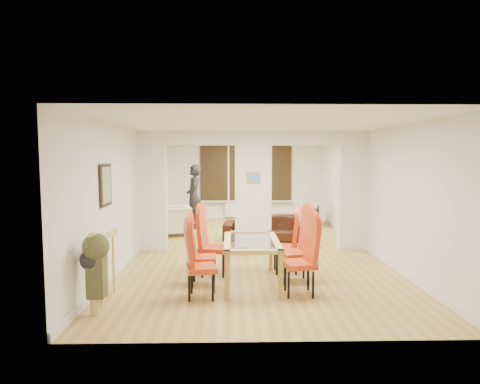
{
  "coord_description": "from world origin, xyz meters",
  "views": [
    {
      "loc": [
        -0.48,
        -8.77,
        2.05
      ],
      "look_at": [
        -0.28,
        0.6,
        1.22
      ],
      "focal_mm": 30.0,
      "sensor_mm": 36.0,
      "label": 1
    }
  ],
  "objects_px": {
    "dining_chair_rb": "(295,248)",
    "dining_table": "(251,262)",
    "dining_chair_lb": "(203,254)",
    "bowl": "(260,220)",
    "coffee_table": "(252,226)",
    "television": "(314,216)",
    "armchair": "(174,220)",
    "dining_chair_rc": "(285,243)",
    "dining_chair_lc": "(213,244)",
    "dining_chair_ra": "(299,258)",
    "dining_chair_la": "(202,263)",
    "sofa": "(265,227)",
    "person": "(194,196)",
    "bottle": "(260,216)"
  },
  "relations": [
    {
      "from": "sofa",
      "to": "armchair",
      "type": "relative_size",
      "value": 2.43
    },
    {
      "from": "dining_table",
      "to": "dining_chair_lc",
      "type": "relative_size",
      "value": 1.42
    },
    {
      "from": "television",
      "to": "dining_chair_rc",
      "type": "bearing_deg",
      "value": 175.39
    },
    {
      "from": "armchair",
      "to": "person",
      "type": "relative_size",
      "value": 0.46
    },
    {
      "from": "dining_chair_la",
      "to": "dining_chair_rb",
      "type": "relative_size",
      "value": 0.92
    },
    {
      "from": "dining_table",
      "to": "bowl",
      "type": "xyz_separation_m",
      "value": [
        0.48,
        4.86,
        -0.09
      ]
    },
    {
      "from": "armchair",
      "to": "bottle",
      "type": "relative_size",
      "value": 2.95
    },
    {
      "from": "dining_chair_ra",
      "to": "television",
      "type": "xyz_separation_m",
      "value": [
        1.48,
        5.97,
        -0.27
      ]
    },
    {
      "from": "dining_chair_lb",
      "to": "bowl",
      "type": "relative_size",
      "value": 4.37
    },
    {
      "from": "dining_chair_lb",
      "to": "person",
      "type": "distance_m",
      "value": 5.22
    },
    {
      "from": "dining_chair_rc",
      "to": "armchair",
      "type": "bearing_deg",
      "value": 136.52
    },
    {
      "from": "person",
      "to": "television",
      "type": "xyz_separation_m",
      "value": [
        3.55,
        0.32,
        -0.63
      ]
    },
    {
      "from": "dining_chair_lc",
      "to": "coffee_table",
      "type": "relative_size",
      "value": 1.02
    },
    {
      "from": "coffee_table",
      "to": "bottle",
      "type": "distance_m",
      "value": 0.34
    },
    {
      "from": "dining_chair_la",
      "to": "dining_chair_rc",
      "type": "xyz_separation_m",
      "value": [
        1.39,
        1.25,
        0.0
      ]
    },
    {
      "from": "dining_chair_la",
      "to": "sofa",
      "type": "height_order",
      "value": "dining_chair_la"
    },
    {
      "from": "dining_chair_rb",
      "to": "coffee_table",
      "type": "relative_size",
      "value": 1.05
    },
    {
      "from": "person",
      "to": "coffee_table",
      "type": "bearing_deg",
      "value": 69.41
    },
    {
      "from": "dining_chair_rb",
      "to": "dining_chair_rc",
      "type": "distance_m",
      "value": 0.56
    },
    {
      "from": "dining_table",
      "to": "armchair",
      "type": "distance_m",
      "value": 4.49
    },
    {
      "from": "dining_chair_ra",
      "to": "armchair",
      "type": "height_order",
      "value": "dining_chair_ra"
    },
    {
      "from": "armchair",
      "to": "person",
      "type": "xyz_separation_m",
      "value": [
        0.43,
        1.02,
        0.53
      ]
    },
    {
      "from": "dining_chair_rc",
      "to": "armchair",
      "type": "height_order",
      "value": "dining_chair_rc"
    },
    {
      "from": "dining_chair_la",
      "to": "armchair",
      "type": "bearing_deg",
      "value": 90.48
    },
    {
      "from": "dining_chair_rb",
      "to": "bottle",
      "type": "distance_m",
      "value": 4.65
    },
    {
      "from": "television",
      "to": "coffee_table",
      "type": "distance_m",
      "value": 2.02
    },
    {
      "from": "dining_chair_lb",
      "to": "coffee_table",
      "type": "xyz_separation_m",
      "value": [
        1.04,
        4.78,
        -0.39
      ]
    },
    {
      "from": "dining_table",
      "to": "dining_chair_rb",
      "type": "distance_m",
      "value": 0.74
    },
    {
      "from": "dining_chair_rb",
      "to": "television",
      "type": "xyz_separation_m",
      "value": [
        1.45,
        5.38,
        -0.28
      ]
    },
    {
      "from": "television",
      "to": "bowl",
      "type": "distance_m",
      "value": 1.78
    },
    {
      "from": "dining_table",
      "to": "armchair",
      "type": "height_order",
      "value": "armchair"
    },
    {
      "from": "dining_chair_ra",
      "to": "dining_chair_lc",
      "type": "bearing_deg",
      "value": 131.72
    },
    {
      "from": "dining_chair_lb",
      "to": "dining_chair_lc",
      "type": "xyz_separation_m",
      "value": [
        0.13,
        0.54,
        0.04
      ]
    },
    {
      "from": "sofa",
      "to": "bowl",
      "type": "xyz_separation_m",
      "value": [
        -0.05,
        1.39,
        -0.03
      ]
    },
    {
      "from": "dining_chair_lc",
      "to": "person",
      "type": "relative_size",
      "value": 0.6
    },
    {
      "from": "dining_chair_ra",
      "to": "dining_chair_rb",
      "type": "relative_size",
      "value": 0.97
    },
    {
      "from": "dining_chair_rb",
      "to": "coffee_table",
      "type": "distance_m",
      "value": 4.71
    },
    {
      "from": "television",
      "to": "sofa",
      "type": "bearing_deg",
      "value": 153.29
    },
    {
      "from": "dining_chair_ra",
      "to": "person",
      "type": "height_order",
      "value": "person"
    },
    {
      "from": "dining_chair_lc",
      "to": "sofa",
      "type": "distance_m",
      "value": 3.2
    },
    {
      "from": "dining_chair_rb",
      "to": "television",
      "type": "height_order",
      "value": "dining_chair_rb"
    },
    {
      "from": "dining_chair_lb",
      "to": "dining_chair_rb",
      "type": "distance_m",
      "value": 1.49
    },
    {
      "from": "dining_chair_lc",
      "to": "dining_chair_ra",
      "type": "bearing_deg",
      "value": -26.53
    },
    {
      "from": "dining_chair_ra",
      "to": "coffee_table",
      "type": "height_order",
      "value": "dining_chair_ra"
    },
    {
      "from": "person",
      "to": "bowl",
      "type": "distance_m",
      "value": 1.99
    },
    {
      "from": "dining_chair_rb",
      "to": "armchair",
      "type": "height_order",
      "value": "dining_chair_rb"
    },
    {
      "from": "dining_table",
      "to": "television",
      "type": "distance_m",
      "value": 5.86
    },
    {
      "from": "dining_chair_ra",
      "to": "television",
      "type": "distance_m",
      "value": 6.16
    },
    {
      "from": "dining_chair_lc",
      "to": "dining_chair_rc",
      "type": "height_order",
      "value": "dining_chair_lc"
    },
    {
      "from": "dining_chair_rb",
      "to": "dining_table",
      "type": "bearing_deg",
      "value": 170.97
    }
  ]
}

